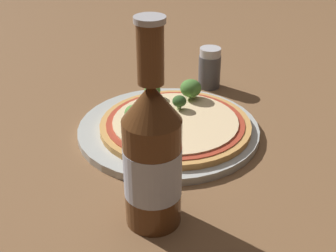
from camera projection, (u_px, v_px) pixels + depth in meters
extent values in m
plane|color=brown|center=(173.00, 137.00, 0.73)|extent=(3.00, 3.00, 0.00)
cylinder|color=#B2B7B2|center=(168.00, 130.00, 0.74)|extent=(0.29, 0.29, 0.01)
cylinder|color=tan|center=(175.00, 125.00, 0.73)|extent=(0.24, 0.24, 0.01)
cylinder|color=#A83823|center=(175.00, 122.00, 0.73)|extent=(0.22, 0.22, 0.00)
cylinder|color=beige|center=(175.00, 121.00, 0.73)|extent=(0.20, 0.20, 0.00)
cylinder|color=#7A9E5B|center=(179.00, 106.00, 0.76)|extent=(0.01, 0.01, 0.01)
ellipsoid|color=#2D5123|center=(179.00, 101.00, 0.75)|extent=(0.02, 0.02, 0.02)
cylinder|color=#7A9E5B|center=(152.00, 96.00, 0.79)|extent=(0.01, 0.01, 0.01)
ellipsoid|color=#477A33|center=(152.00, 90.00, 0.79)|extent=(0.03, 0.03, 0.02)
cylinder|color=#7A9E5B|center=(191.00, 95.00, 0.79)|extent=(0.01, 0.01, 0.01)
ellipsoid|color=#477A33|center=(191.00, 88.00, 0.78)|extent=(0.04, 0.04, 0.03)
cylinder|color=#7A9E5B|center=(149.00, 108.00, 0.75)|extent=(0.01, 0.01, 0.01)
ellipsoid|color=#386628|center=(149.00, 100.00, 0.74)|extent=(0.03, 0.03, 0.03)
cylinder|color=#7A9E5B|center=(163.00, 128.00, 0.70)|extent=(0.01, 0.01, 0.01)
ellipsoid|color=#477A33|center=(163.00, 123.00, 0.69)|extent=(0.02, 0.02, 0.02)
cylinder|color=#7A9E5B|center=(134.00, 121.00, 0.71)|extent=(0.01, 0.01, 0.01)
ellipsoid|color=#568E3D|center=(134.00, 113.00, 0.71)|extent=(0.03, 0.03, 0.03)
cylinder|color=#7A9E5B|center=(133.00, 138.00, 0.67)|extent=(0.01, 0.01, 0.01)
ellipsoid|color=#2D5123|center=(132.00, 131.00, 0.67)|extent=(0.03, 0.03, 0.02)
cylinder|color=#563319|center=(153.00, 173.00, 0.53)|extent=(0.07, 0.07, 0.14)
cylinder|color=#B2BCD1|center=(153.00, 171.00, 0.53)|extent=(0.07, 0.07, 0.06)
cone|color=#563319|center=(151.00, 102.00, 0.49)|extent=(0.07, 0.07, 0.04)
cylinder|color=#563319|center=(150.00, 54.00, 0.46)|extent=(0.03, 0.03, 0.06)
cylinder|color=#B2B2B7|center=(150.00, 19.00, 0.44)|extent=(0.03, 0.03, 0.01)
cylinder|color=#4C4C51|center=(209.00, 72.00, 0.88)|extent=(0.04, 0.04, 0.06)
cylinder|color=silver|center=(210.00, 52.00, 0.86)|extent=(0.04, 0.04, 0.02)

